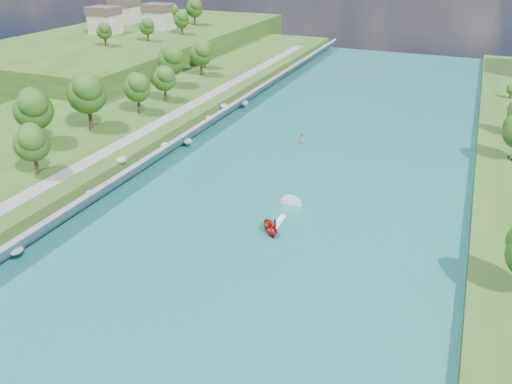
% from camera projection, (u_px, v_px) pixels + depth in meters
% --- Properties ---
extents(ground, '(260.00, 260.00, 0.00)m').
position_uv_depth(ground, '(245.00, 247.00, 66.60)').
color(ground, '#2D5119').
rests_on(ground, ground).
extents(river_water, '(55.00, 240.00, 0.10)m').
position_uv_depth(river_water, '(294.00, 186.00, 83.02)').
color(river_water, '#165754').
rests_on(river_water, ground).
extents(berm_west, '(45.00, 240.00, 3.50)m').
position_uv_depth(berm_west, '(58.00, 135.00, 99.67)').
color(berm_west, '#2D5119').
rests_on(berm_west, ground).
extents(ridge_west, '(60.00, 120.00, 9.00)m').
position_uv_depth(ridge_west, '(139.00, 45.00, 171.40)').
color(ridge_west, '#2D5119').
rests_on(ridge_west, ground).
extents(riprap_bank, '(4.95, 236.00, 4.66)m').
position_uv_depth(riprap_bank, '(158.00, 155.00, 90.47)').
color(riprap_bank, slate).
rests_on(riprap_bank, ground).
extents(riverside_path, '(3.00, 200.00, 0.10)m').
position_uv_depth(riverside_path, '(129.00, 139.00, 92.76)').
color(riverside_path, gray).
rests_on(riverside_path, berm_west).
extents(ridge_houses, '(29.50, 29.50, 8.40)m').
position_uv_depth(ridge_houses, '(130.00, 15.00, 173.69)').
color(ridge_houses, beige).
rests_on(ridge_houses, ridge_west).
extents(trees_ridge, '(15.28, 52.03, 10.70)m').
position_uv_depth(trees_ridge, '(170.00, 17.00, 166.58)').
color(trees_ridge, '#254B14').
rests_on(trees_ridge, ridge_west).
extents(motorboat, '(3.60, 18.71, 2.16)m').
position_uv_depth(motorboat, '(275.00, 223.00, 70.84)').
color(motorboat, red).
rests_on(motorboat, river_water).
extents(raft, '(3.07, 3.50, 1.50)m').
position_uv_depth(raft, '(301.00, 140.00, 101.16)').
color(raft, '#9C9FA5').
rests_on(raft, river_water).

